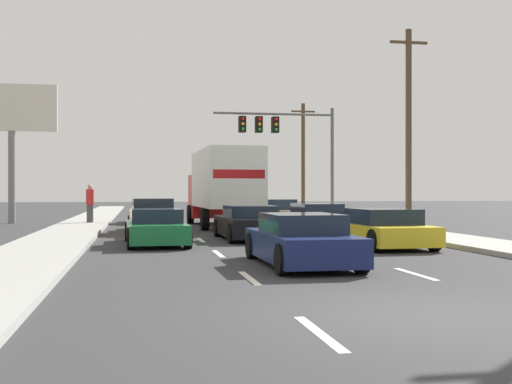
% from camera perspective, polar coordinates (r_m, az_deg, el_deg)
% --- Properties ---
extents(ground_plane, '(140.00, 140.00, 0.00)m').
position_cam_1_polar(ground_plane, '(33.57, -3.61, -2.78)').
color(ground_plane, '#333335').
extents(sidewalk_right, '(2.35, 80.00, 0.14)m').
position_cam_1_polar(sidewalk_right, '(30.15, 9.74, -2.97)').
color(sidewalk_right, '#9E9E99').
rests_on(sidewalk_right, ground_plane).
extents(sidewalk_left, '(2.35, 80.00, 0.14)m').
position_cam_1_polar(sidewalk_left, '(28.48, -15.41, -3.15)').
color(sidewalk_left, '#9E9E99').
rests_on(sidewalk_left, ground_plane).
extents(lane_markings, '(3.54, 57.00, 0.01)m').
position_cam_1_polar(lane_markings, '(30.32, -2.90, -3.08)').
color(lane_markings, silver).
rests_on(lane_markings, ground_plane).
extents(car_silver, '(1.94, 4.61, 1.24)m').
position_cam_1_polar(car_silver, '(35.10, -9.28, -1.75)').
color(car_silver, '#B7BABF').
rests_on(car_silver, ground_plane).
extents(car_orange, '(1.98, 4.45, 1.38)m').
position_cam_1_polar(car_orange, '(26.89, -8.98, -2.14)').
color(car_orange, orange).
rests_on(car_orange, ground_plane).
extents(car_green, '(1.99, 4.58, 1.12)m').
position_cam_1_polar(car_green, '(20.89, -8.64, -3.10)').
color(car_green, '#196B38').
rests_on(car_green, ground_plane).
extents(box_truck, '(2.72, 9.28, 3.51)m').
position_cam_1_polar(box_truck, '(30.79, -2.92, 0.73)').
color(box_truck, white).
rests_on(box_truck, ground_plane).
extents(car_black, '(1.99, 4.51, 1.18)m').
position_cam_1_polar(car_black, '(22.84, -0.65, -2.75)').
color(car_black, black).
rests_on(car_black, ground_plane).
extents(car_navy, '(1.92, 4.44, 1.17)m').
position_cam_1_polar(car_navy, '(14.93, 3.92, -4.26)').
color(car_navy, '#141E4C').
rests_on(car_navy, ground_plane).
extents(car_tan, '(1.96, 4.46, 1.25)m').
position_cam_1_polar(car_tan, '(34.24, 1.82, -1.78)').
color(car_tan, tan).
rests_on(car_tan, ground_plane).
extents(car_gray, '(2.11, 4.75, 1.17)m').
position_cam_1_polar(car_gray, '(26.79, 5.18, -2.35)').
color(car_gray, slate).
rests_on(car_gray, ground_plane).
extents(car_yellow, '(2.14, 4.18, 1.15)m').
position_cam_1_polar(car_yellow, '(20.01, 10.88, -3.18)').
color(car_yellow, yellow).
rests_on(car_yellow, ground_plane).
extents(traffic_signal_mast, '(7.35, 0.69, 6.71)m').
position_cam_1_polar(traffic_signal_mast, '(39.60, 1.96, 5.14)').
color(traffic_signal_mast, '#595B56').
rests_on(traffic_signal_mast, ground_plane).
extents(utility_pole_mid, '(1.80, 0.28, 9.14)m').
position_cam_1_polar(utility_pole_mid, '(31.42, 13.04, 5.63)').
color(utility_pole_mid, brown).
rests_on(utility_pole_mid, ground_plane).
extents(utility_pole_far, '(1.80, 0.28, 8.22)m').
position_cam_1_polar(utility_pole_far, '(49.50, 4.09, 3.07)').
color(utility_pole_far, brown).
rests_on(utility_pole_far, ground_plane).
extents(roadside_billboard, '(4.55, 0.36, 7.22)m').
position_cam_1_polar(roadside_billboard, '(36.57, -20.33, 5.63)').
color(roadside_billboard, slate).
rests_on(roadside_billboard, ground_plane).
extents(pedestrian_near_corner, '(0.38, 0.38, 1.86)m').
position_cam_1_polar(pedestrian_near_corner, '(33.23, -14.14, -0.95)').
color(pedestrian_near_corner, '#3F3F42').
rests_on(pedestrian_near_corner, sidewalk_left).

